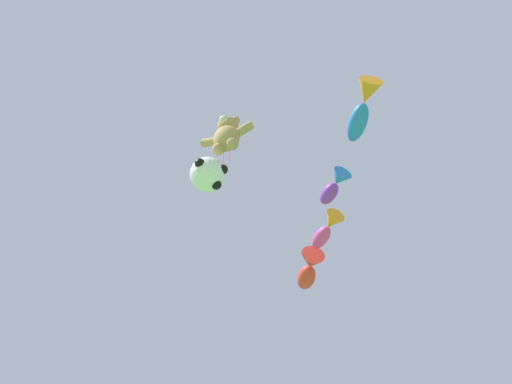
{
  "coord_description": "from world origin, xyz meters",
  "views": [
    {
      "loc": [
        3.1,
        -1.05,
        1.07
      ],
      "look_at": [
        1.08,
        3.83,
        7.75
      ],
      "focal_mm": 24.0,
      "sensor_mm": 36.0,
      "label": 1
    }
  ],
  "objects_px": {
    "fish_kite_crimson": "(309,269)",
    "diamond_kite": "(229,137)",
    "fish_kite_cobalt": "(362,108)",
    "fish_kite_magenta": "(326,229)",
    "teddy_bear_kite": "(227,135)",
    "fish_kite_violet": "(334,186)",
    "soccer_ball_kite": "(208,175)"
  },
  "relations": [
    {
      "from": "fish_kite_cobalt",
      "to": "diamond_kite",
      "type": "xyz_separation_m",
      "value": [
        -5.28,
        0.67,
        2.79
      ]
    },
    {
      "from": "fish_kite_magenta",
      "to": "diamond_kite",
      "type": "height_order",
      "value": "diamond_kite"
    },
    {
      "from": "fish_kite_violet",
      "to": "fish_kite_crimson",
      "type": "height_order",
      "value": "fish_kite_violet"
    },
    {
      "from": "soccer_ball_kite",
      "to": "fish_kite_violet",
      "type": "xyz_separation_m",
      "value": [
        3.16,
        3.42,
        2.02
      ]
    },
    {
      "from": "fish_kite_cobalt",
      "to": "teddy_bear_kite",
      "type": "bearing_deg",
      "value": -164.71
    },
    {
      "from": "fish_kite_cobalt",
      "to": "diamond_kite",
      "type": "distance_m",
      "value": 6.01
    },
    {
      "from": "diamond_kite",
      "to": "fish_kite_magenta",
      "type": "bearing_deg",
      "value": 54.48
    },
    {
      "from": "fish_kite_magenta",
      "to": "fish_kite_crimson",
      "type": "height_order",
      "value": "fish_kite_magenta"
    },
    {
      "from": "teddy_bear_kite",
      "to": "fish_kite_crimson",
      "type": "relative_size",
      "value": 0.75
    },
    {
      "from": "soccer_ball_kite",
      "to": "fish_kite_cobalt",
      "type": "height_order",
      "value": "fish_kite_cobalt"
    },
    {
      "from": "fish_kite_cobalt",
      "to": "fish_kite_magenta",
      "type": "distance_m",
      "value": 5.22
    },
    {
      "from": "fish_kite_violet",
      "to": "diamond_kite",
      "type": "xyz_separation_m",
      "value": [
        -3.65,
        -1.81,
        3.13
      ]
    },
    {
      "from": "teddy_bear_kite",
      "to": "fish_kite_crimson",
      "type": "distance_m",
      "value": 7.61
    },
    {
      "from": "fish_kite_magenta",
      "to": "diamond_kite",
      "type": "xyz_separation_m",
      "value": [
        -2.79,
        -3.91,
        3.09
      ]
    },
    {
      "from": "diamond_kite",
      "to": "soccer_ball_kite",
      "type": "bearing_deg",
      "value": -73.24
    },
    {
      "from": "fish_kite_violet",
      "to": "fish_kite_cobalt",
      "type": "bearing_deg",
      "value": -56.61
    },
    {
      "from": "fish_kite_magenta",
      "to": "fish_kite_crimson",
      "type": "xyz_separation_m",
      "value": [
        -1.35,
        1.86,
        -0.24
      ]
    },
    {
      "from": "teddy_bear_kite",
      "to": "fish_kite_cobalt",
      "type": "distance_m",
      "value": 4.45
    },
    {
      "from": "soccer_ball_kite",
      "to": "fish_kite_magenta",
      "type": "distance_m",
      "value": 6.33
    },
    {
      "from": "soccer_ball_kite",
      "to": "fish_kite_violet",
      "type": "distance_m",
      "value": 5.08
    },
    {
      "from": "fish_kite_crimson",
      "to": "fish_kite_violet",
      "type": "bearing_deg",
      "value": -60.9
    },
    {
      "from": "fish_kite_cobalt",
      "to": "diamond_kite",
      "type": "bearing_deg",
      "value": 172.78
    },
    {
      "from": "fish_kite_cobalt",
      "to": "fish_kite_violet",
      "type": "distance_m",
      "value": 2.99
    },
    {
      "from": "fish_kite_magenta",
      "to": "diamond_kite",
      "type": "bearing_deg",
      "value": -125.52
    },
    {
      "from": "soccer_ball_kite",
      "to": "fish_kite_magenta",
      "type": "height_order",
      "value": "fish_kite_magenta"
    },
    {
      "from": "soccer_ball_kite",
      "to": "fish_kite_cobalt",
      "type": "bearing_deg",
      "value": 11.11
    },
    {
      "from": "teddy_bear_kite",
      "to": "fish_kite_magenta",
      "type": "height_order",
      "value": "teddy_bear_kite"
    },
    {
      "from": "fish_kite_cobalt",
      "to": "diamond_kite",
      "type": "relative_size",
      "value": 0.73
    },
    {
      "from": "soccer_ball_kite",
      "to": "diamond_kite",
      "type": "height_order",
      "value": "diamond_kite"
    },
    {
      "from": "fish_kite_crimson",
      "to": "diamond_kite",
      "type": "relative_size",
      "value": 0.81
    },
    {
      "from": "fish_kite_magenta",
      "to": "fish_kite_crimson",
      "type": "bearing_deg",
      "value": 125.96
    },
    {
      "from": "fish_kite_crimson",
      "to": "diamond_kite",
      "type": "height_order",
      "value": "diamond_kite"
    }
  ]
}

